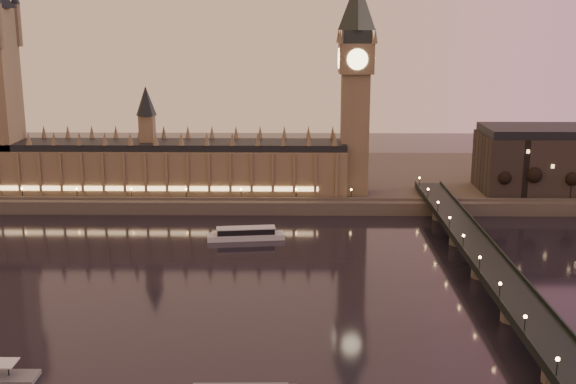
{
  "coord_description": "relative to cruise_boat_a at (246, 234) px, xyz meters",
  "views": [
    {
      "loc": [
        26.74,
        -223.16,
        89.04
      ],
      "look_at": [
        23.17,
        35.0,
        26.96
      ],
      "focal_mm": 45.0,
      "sensor_mm": 36.0,
      "label": 1
    }
  ],
  "objects": [
    {
      "name": "ground",
      "position": [
        -5.3,
        -63.05,
        -2.25
      ],
      "size": [
        700.0,
        700.0,
        0.0
      ],
      "primitive_type": "plane",
      "color": "black",
      "rests_on": "ground"
    },
    {
      "name": "bare_tree_1",
      "position": [
        134.31,
        45.95,
        13.89
      ],
      "size": [
        6.67,
        6.67,
        13.57
      ],
      "color": "black",
      "rests_on": "ground"
    },
    {
      "name": "bare_tree_0",
      "position": [
        118.98,
        45.95,
        13.89
      ],
      "size": [
        6.67,
        6.67,
        13.57
      ],
      "color": "black",
      "rests_on": "ground"
    },
    {
      "name": "cruise_boat_a",
      "position": [
        0.0,
        0.0,
        0.0
      ],
      "size": [
        32.54,
        10.91,
        5.11
      ],
      "rotation": [
        0.0,
        0.0,
        0.13
      ],
      "color": "silver",
      "rests_on": "ground"
    },
    {
      "name": "westminster_bridge",
      "position": [
        86.31,
        -63.05,
        3.27
      ],
      "size": [
        13.2,
        260.0,
        15.3
      ],
      "color": "black",
      "rests_on": "ground"
    },
    {
      "name": "bare_tree_2",
      "position": [
        149.65,
        45.95,
        13.89
      ],
      "size": [
        6.67,
        6.67,
        13.57
      ],
      "color": "black",
      "rests_on": "ground"
    },
    {
      "name": "big_ben",
      "position": [
        48.69,
        57.93,
        61.7
      ],
      "size": [
        17.68,
        17.68,
        104.0
      ],
      "color": "brown",
      "rests_on": "ground"
    },
    {
      "name": "palace_of_westminster",
      "position": [
        -45.43,
        57.94,
        19.46
      ],
      "size": [
        180.0,
        26.62,
        52.0
      ],
      "color": "brown",
      "rests_on": "ground"
    },
    {
      "name": "far_embankment",
      "position": [
        24.7,
        101.95,
        0.75
      ],
      "size": [
        560.0,
        130.0,
        6.0
      ],
      "primitive_type": "cube",
      "color": "#423D35",
      "rests_on": "ground"
    }
  ]
}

